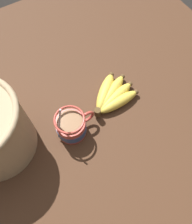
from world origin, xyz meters
TOP-DOWN VIEW (x-y plane):
  - table at (0.00, 0.00)cm, footprint 131.73×131.73cm
  - coffee_mug at (-1.99, 1.99)cm, footprint 12.38×8.74cm
  - banana_bunch at (14.44, 5.36)cm, footprint 16.72×13.23cm

SIDE VIEW (x-z plane):
  - table at x=0.00cm, z-range 0.00..3.19cm
  - banana_bunch at x=14.44cm, z-range 2.90..7.21cm
  - coffee_mug at x=-1.99cm, z-range -1.13..15.07cm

